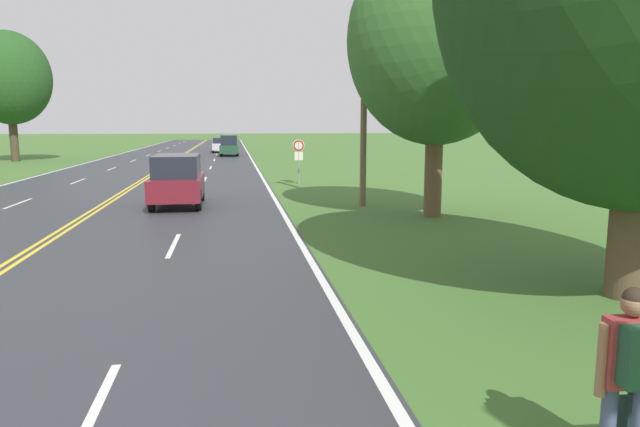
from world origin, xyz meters
TOP-DOWN VIEW (x-y plane):
  - hitchhiker_person at (8.33, 5.87)m, footprint 0.59×0.44m
  - traffic_sign at (8.41, 31.32)m, footprint 0.60×0.10m
  - utility_pole_midground at (9.90, 22.93)m, footprint 1.80×0.24m
  - tree_left_verge at (-13.15, 53.35)m, footprint 6.65×6.65m
  - tree_right_cluster at (11.65, 20.01)m, footprint 5.89×5.89m
  - car_maroon_suv_mid_near at (2.89, 23.87)m, footprint 1.88×4.19m
  - car_dark_green_van_mid_far at (4.74, 59.27)m, footprint 1.91×4.67m
  - car_silver_van_receding at (3.75, 66.48)m, footprint 2.10×4.41m

SIDE VIEW (x-z plane):
  - car_silver_van_receding at x=3.75m, z-range 0.06..1.70m
  - car_maroon_suv_mid_near at x=2.89m, z-range 0.05..2.01m
  - car_dark_green_van_mid_far at x=4.74m, z-range 0.03..2.07m
  - hitchhiker_person at x=8.33m, z-range 0.19..1.92m
  - traffic_sign at x=8.41m, z-range 0.58..2.89m
  - utility_pole_midground at x=9.90m, z-range 0.16..10.08m
  - tree_right_cluster at x=11.65m, z-range 1.18..10.37m
  - tree_left_verge at x=-13.15m, z-range 1.51..12.24m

